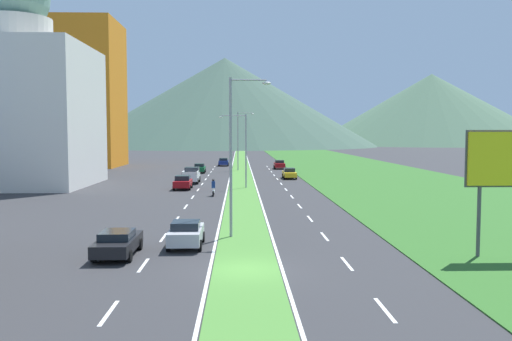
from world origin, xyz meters
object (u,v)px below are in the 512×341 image
(car_2, at_px, (289,173))
(car_3, at_px, (118,242))
(street_lamp_far, at_px, (240,137))
(motorcycle_rider, at_px, (213,189))
(street_lamp_mid, at_px, (243,145))
(car_5, at_px, (200,168))
(car_6, at_px, (279,164))
(pickup_truck_0, at_px, (191,175))
(car_4, at_px, (183,182))
(billboard_roadside, at_px, (512,164))
(car_1, at_px, (186,233))
(car_0, at_px, (224,162))
(street_lamp_near, at_px, (235,147))

(car_2, distance_m, car_3, 50.00)
(street_lamp_far, bearing_deg, car_3, -95.77)
(motorcycle_rider, bearing_deg, street_lamp_mid, -21.79)
(car_5, height_order, car_6, car_6)
(pickup_truck_0, bearing_deg, car_6, -26.93)
(street_lamp_mid, bearing_deg, car_3, -101.21)
(street_lamp_far, xyz_separation_m, pickup_truck_0, (-6.38, -23.12, -4.82))
(car_4, bearing_deg, motorcycle_rider, -150.03)
(billboard_roadside, xyz_separation_m, pickup_truck_0, (-20.62, 42.82, -3.97))
(car_3, distance_m, car_5, 59.27)
(car_1, relative_size, car_4, 0.95)
(car_2, bearing_deg, car_0, -160.90)
(street_lamp_mid, distance_m, car_0, 43.39)
(street_lamp_mid, distance_m, car_5, 25.67)
(pickup_truck_0, bearing_deg, car_3, 179.75)
(car_2, relative_size, car_6, 1.13)
(car_0, relative_size, car_3, 0.93)
(car_1, bearing_deg, car_3, 122.99)
(car_6, relative_size, motorcycle_rider, 2.03)
(street_lamp_mid, bearing_deg, car_0, 94.71)
(billboard_roadside, relative_size, pickup_truck_0, 1.25)
(car_0, distance_m, car_6, 13.94)
(pickup_truck_0, bearing_deg, street_lamp_near, -170.69)
(car_1, relative_size, car_2, 0.87)
(street_lamp_far, distance_m, car_5, 10.06)
(billboard_roadside, bearing_deg, car_2, 98.21)
(car_6, bearing_deg, billboard_roadside, 5.71)
(car_5, bearing_deg, car_6, -55.64)
(car_4, height_order, motorcycle_rider, motorcycle_rider)
(street_lamp_near, xyz_separation_m, car_2, (7.48, 43.17, -4.91))
(car_4, xyz_separation_m, pickup_truck_0, (0.27, 7.96, 0.17))
(street_lamp_mid, xyz_separation_m, street_lamp_far, (-0.35, 30.06, 0.70))
(car_0, relative_size, car_6, 1.06)
(pickup_truck_0, bearing_deg, car_1, -175.31)
(car_0, bearing_deg, street_lamp_near, -177.75)
(street_lamp_mid, height_order, car_1, street_lamp_mid)
(car_0, distance_m, car_3, 78.03)
(car_1, relative_size, car_6, 0.99)
(car_2, bearing_deg, car_5, -129.16)
(car_5, bearing_deg, pickup_truck_0, -179.34)
(street_lamp_near, distance_m, motorcycle_rider, 22.92)
(street_lamp_far, relative_size, car_1, 2.54)
(street_lamp_far, xyz_separation_m, car_1, (-3.13, -62.76, -5.03))
(car_5, bearing_deg, car_2, -129.16)
(car_4, bearing_deg, car_6, -21.78)
(street_lamp_near, relative_size, car_1, 2.50)
(street_lamp_mid, relative_size, motorcycle_rider, 4.38)
(street_lamp_near, relative_size, billboard_roadside, 1.48)
(car_4, height_order, car_5, car_4)
(street_lamp_mid, relative_size, street_lamp_far, 0.86)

